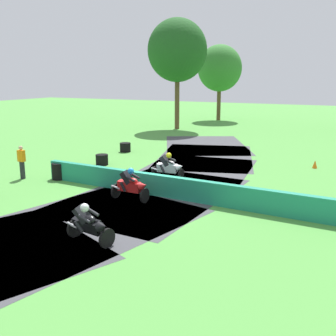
% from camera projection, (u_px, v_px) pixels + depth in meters
% --- Properties ---
extents(ground_plane, '(120.00, 120.00, 0.00)m').
position_uv_depth(ground_plane, '(154.00, 195.00, 17.15)').
color(ground_plane, '#4C933D').
extents(track_asphalt, '(12.05, 35.74, 0.01)m').
position_uv_depth(track_asphalt, '(124.00, 190.00, 17.91)').
color(track_asphalt, '#3D3D42').
rests_on(track_asphalt, ground).
extents(safety_barrier, '(22.59, 1.63, 0.90)m').
position_uv_depth(safety_barrier, '(285.00, 204.00, 14.41)').
color(safety_barrier, '#1E8466').
rests_on(safety_barrier, ground).
extents(motorcycle_lead_black, '(1.70, 1.02, 1.42)m').
position_uv_depth(motorcycle_lead_black, '(89.00, 224.00, 12.01)').
color(motorcycle_lead_black, black).
rests_on(motorcycle_lead_black, ground).
extents(motorcycle_chase_red, '(1.69, 0.74, 1.42)m').
position_uv_depth(motorcycle_chase_red, '(131.00, 185.00, 16.17)').
color(motorcycle_chase_red, black).
rests_on(motorcycle_chase_red, ground).
extents(motorcycle_trailing_white, '(1.68, 0.76, 1.43)m').
position_uv_depth(motorcycle_trailing_white, '(168.00, 167.00, 19.46)').
color(motorcycle_trailing_white, black).
rests_on(motorcycle_trailing_white, ground).
extents(tire_stack_mid_b, '(0.66, 0.66, 0.80)m').
position_uv_depth(tire_stack_mid_b, '(59.00, 171.00, 19.66)').
color(tire_stack_mid_b, black).
rests_on(tire_stack_mid_b, ground).
extents(tire_stack_far, '(0.70, 0.70, 0.60)m').
position_uv_depth(tire_stack_far, '(102.00, 160.00, 22.87)').
color(tire_stack_far, black).
rests_on(tire_stack_far, ground).
extents(tire_stack_extra_a, '(0.71, 0.71, 0.60)m').
position_uv_depth(tire_stack_extra_a, '(125.00, 147.00, 26.83)').
color(tire_stack_extra_a, black).
rests_on(tire_stack_extra_a, ground).
extents(track_marshal, '(0.34, 0.24, 1.63)m').
position_uv_depth(track_marshal, '(22.00, 162.00, 19.68)').
color(track_marshal, '#232328').
rests_on(track_marshal, ground).
extents(traffic_cone, '(0.28, 0.28, 0.44)m').
position_uv_depth(traffic_cone, '(315.00, 164.00, 22.07)').
color(traffic_cone, orange).
rests_on(traffic_cone, ground).
extents(tree_far_right, '(4.90, 4.90, 8.36)m').
position_uv_depth(tree_far_right, '(220.00, 68.00, 45.03)').
color(tree_far_right, brown).
rests_on(tree_far_right, ground).
extents(tree_mid_rise, '(5.47, 5.47, 10.11)m').
position_uv_depth(tree_mid_rise, '(177.00, 50.00, 37.06)').
color(tree_mid_rise, brown).
rests_on(tree_mid_rise, ground).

